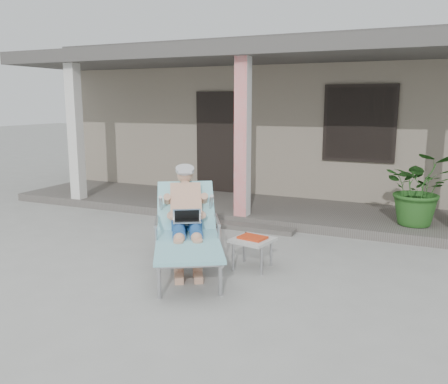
% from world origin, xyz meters
% --- Properties ---
extents(ground, '(60.00, 60.00, 0.00)m').
position_xyz_m(ground, '(0.00, 0.00, 0.00)').
color(ground, '#9E9E99').
rests_on(ground, ground).
extents(house, '(10.40, 5.40, 3.30)m').
position_xyz_m(house, '(0.00, 6.50, 1.67)').
color(house, gray).
rests_on(house, ground).
extents(porch_deck, '(10.00, 2.00, 0.15)m').
position_xyz_m(porch_deck, '(0.00, 3.00, 0.07)').
color(porch_deck, '#605B56').
rests_on(porch_deck, ground).
extents(porch_overhang, '(10.00, 2.30, 2.85)m').
position_xyz_m(porch_overhang, '(0.00, 2.95, 2.79)').
color(porch_overhang, silver).
rests_on(porch_overhang, porch_deck).
extents(porch_step, '(2.00, 0.30, 0.07)m').
position_xyz_m(porch_step, '(0.00, 1.85, 0.04)').
color(porch_step, '#605B56').
rests_on(porch_step, ground).
extents(lounger, '(1.60, 2.03, 1.30)m').
position_xyz_m(lounger, '(0.15, -0.09, 0.80)').
color(lounger, '#B7B7BC').
rests_on(lounger, ground).
extents(side_table, '(0.54, 0.54, 0.41)m').
position_xyz_m(side_table, '(0.93, 0.17, 0.35)').
color(side_table, beige).
rests_on(side_table, ground).
extents(potted_palm, '(1.17, 1.05, 1.16)m').
position_xyz_m(potted_palm, '(2.74, 2.67, 0.73)').
color(potted_palm, '#26591E').
rests_on(potted_palm, porch_deck).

